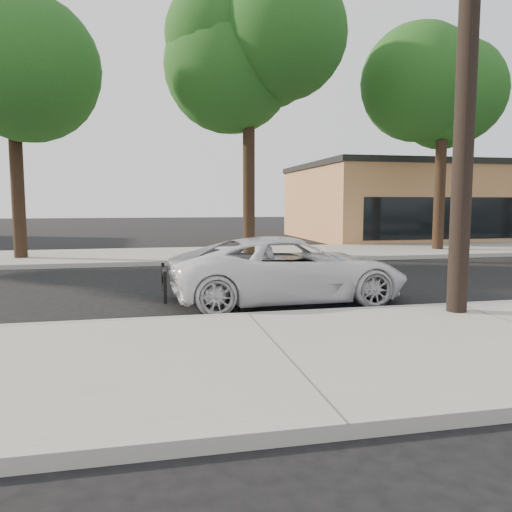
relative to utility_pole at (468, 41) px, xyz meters
name	(u,v)px	position (x,y,z in m)	size (l,w,h in m)	color
ground	(229,299)	(-3.60, 2.70, -4.70)	(120.00, 120.00, 0.00)	black
near_sidewalk	(282,356)	(-3.60, -1.60, -4.62)	(90.00, 4.40, 0.15)	gray
far_sidewalk	(194,255)	(-3.60, 11.20, -4.62)	(90.00, 5.00, 0.15)	gray
curb_near	(248,318)	(-3.60, 0.60, -4.62)	(90.00, 0.12, 0.16)	#9E9B93
building_main	(455,203)	(12.40, 18.70, -2.70)	(18.00, 10.00, 4.00)	#B6824B
utility_pole	(468,41)	(0.00, 0.00, 0.00)	(1.40, 0.34, 9.00)	black
tree_b	(17,79)	(-9.41, 10.76, 1.45)	(4.34, 4.20, 8.45)	black
tree_c	(255,66)	(-1.38, 10.34, 2.21)	(4.96, 4.80, 9.55)	black
tree_d	(450,93)	(6.60, 10.65, 1.67)	(4.50, 4.35, 8.75)	black
police_cruiser	(289,269)	(-2.44, 2.15, -4.02)	(2.24, 4.87, 1.35)	white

